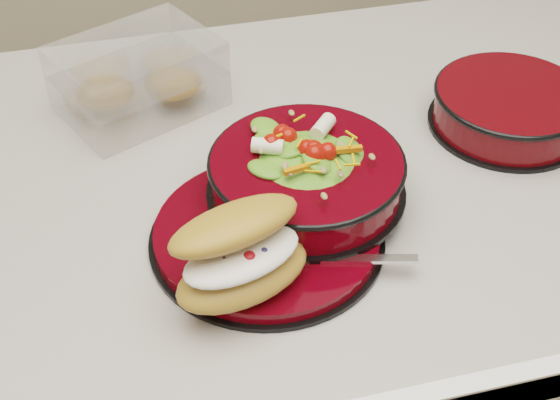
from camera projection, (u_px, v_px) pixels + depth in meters
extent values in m
cube|color=silver|center=(382.00, 367.00, 1.31)|extent=(1.16, 0.66, 0.86)
cube|color=#A4A096|center=(412.00, 157.00, 1.02)|extent=(1.24, 0.74, 0.04)
cube|color=white|center=(549.00, 379.00, 0.76)|extent=(1.24, 0.02, 0.05)
cylinder|color=black|center=(267.00, 239.00, 0.87)|extent=(0.26, 0.26, 0.01)
cylinder|color=#4D0208|center=(267.00, 233.00, 0.86)|extent=(0.25, 0.25, 0.01)
torus|color=black|center=(278.00, 235.00, 0.85)|extent=(0.14, 0.14, 0.01)
cylinder|color=black|center=(306.00, 191.00, 0.90)|extent=(0.23, 0.23, 0.01)
cylinder|color=#4D0208|center=(306.00, 174.00, 0.88)|extent=(0.22, 0.22, 0.04)
torus|color=black|center=(307.00, 162.00, 0.87)|extent=(0.22, 0.22, 0.01)
ellipsoid|color=#3E7220|center=(307.00, 164.00, 0.87)|extent=(0.18, 0.18, 0.07)
sphere|color=red|center=(347.00, 128.00, 0.86)|extent=(0.02, 0.02, 0.02)
sphere|color=red|center=(327.00, 114.00, 0.88)|extent=(0.02, 0.02, 0.02)
sphere|color=red|center=(297.00, 111.00, 0.88)|extent=(0.02, 0.02, 0.02)
sphere|color=red|center=(272.00, 122.00, 0.86)|extent=(0.02, 0.02, 0.02)
sphere|color=red|center=(267.00, 140.00, 0.84)|extent=(0.02, 0.02, 0.02)
sphere|color=red|center=(287.00, 156.00, 0.82)|extent=(0.02, 0.02, 0.02)
sphere|color=red|center=(319.00, 159.00, 0.81)|extent=(0.02, 0.02, 0.02)
sphere|color=red|center=(344.00, 147.00, 0.83)|extent=(0.02, 0.02, 0.02)
cylinder|color=silver|center=(324.00, 110.00, 0.88)|extent=(0.03, 0.04, 0.02)
cylinder|color=silver|center=(267.00, 130.00, 0.86)|extent=(0.04, 0.03, 0.02)
cube|color=orange|center=(297.00, 152.00, 0.82)|extent=(0.03, 0.03, 0.01)
cube|color=orange|center=(350.00, 133.00, 0.85)|extent=(0.03, 0.02, 0.01)
ellipsoid|color=#AB7A34|center=(243.00, 274.00, 0.78)|extent=(0.16, 0.12, 0.04)
ellipsoid|color=white|center=(242.00, 256.00, 0.76)|extent=(0.14, 0.10, 0.02)
ellipsoid|color=#AB7A34|center=(237.00, 225.00, 0.76)|extent=(0.16, 0.11, 0.04)
sphere|color=#B60D13|center=(219.00, 256.00, 0.75)|extent=(0.02, 0.02, 0.02)
sphere|color=#B60D13|center=(249.00, 258.00, 0.75)|extent=(0.02, 0.02, 0.02)
sphere|color=#191947|center=(232.00, 249.00, 0.76)|extent=(0.01, 0.01, 0.01)
sphere|color=#191947|center=(254.00, 248.00, 0.76)|extent=(0.01, 0.01, 0.01)
sphere|color=#191947|center=(243.00, 255.00, 0.76)|extent=(0.01, 0.01, 0.01)
sphere|color=#191947|center=(264.00, 252.00, 0.76)|extent=(0.01, 0.01, 0.01)
sphere|color=#191947|center=(225.00, 261.00, 0.75)|extent=(0.01, 0.01, 0.01)
cube|color=silver|center=(361.00, 259.00, 0.82)|extent=(0.12, 0.04, 0.00)
cube|color=silver|center=(292.00, 259.00, 0.82)|extent=(0.04, 0.03, 0.00)
cube|color=white|center=(140.00, 91.00, 1.06)|extent=(0.24, 0.22, 0.05)
cube|color=white|center=(136.00, 60.00, 1.02)|extent=(0.24, 0.22, 0.04)
ellipsoid|color=#AB7A34|center=(105.00, 93.00, 1.04)|extent=(0.08, 0.06, 0.04)
ellipsoid|color=#AB7A34|center=(173.00, 84.00, 1.06)|extent=(0.08, 0.06, 0.04)
cylinder|color=black|center=(506.00, 123.00, 1.04)|extent=(0.21, 0.21, 0.01)
cylinder|color=#510508|center=(510.00, 107.00, 1.02)|extent=(0.19, 0.19, 0.05)
torus|color=black|center=(513.00, 94.00, 1.01)|extent=(0.20, 0.20, 0.01)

